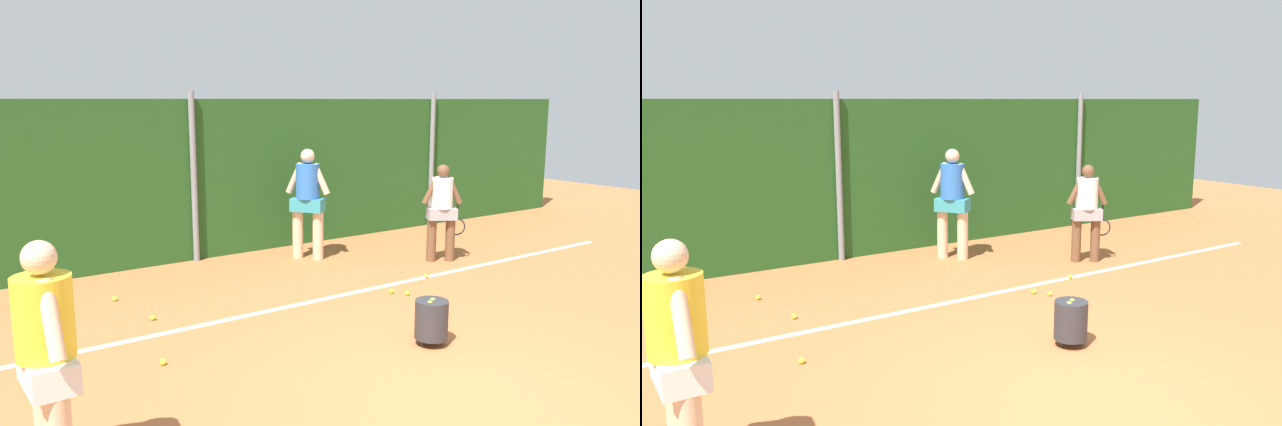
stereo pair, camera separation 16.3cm
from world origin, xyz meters
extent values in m
plane|color=#B76638|center=(0.00, 1.74, 0.00)|extent=(28.11, 28.11, 0.00)
cube|color=#23511E|center=(0.00, 5.92, 1.32)|extent=(18.27, 0.25, 2.64)
cylinder|color=gray|center=(0.00, 5.74, 1.38)|extent=(0.10, 0.10, 2.76)
cylinder|color=gray|center=(5.27, 5.74, 1.38)|extent=(0.10, 0.10, 2.76)
cube|color=white|center=(0.00, 2.90, 0.00)|extent=(13.35, 0.10, 0.01)
cube|color=white|center=(-3.26, 0.50, 0.87)|extent=(0.31, 0.52, 0.20)
cylinder|color=yellow|center=(-3.26, 0.50, 1.24)|extent=(0.38, 0.38, 0.55)
sphere|color=beige|center=(-3.26, 0.50, 1.64)|extent=(0.22, 0.22, 0.22)
cylinder|color=beige|center=(-3.25, 0.28, 1.29)|extent=(0.11, 0.31, 0.51)
cylinder|color=beige|center=(-3.26, 0.71, 1.29)|extent=(0.11, 0.31, 0.51)
cylinder|color=black|center=(-3.32, 0.79, 0.92)|extent=(0.03, 0.03, 0.28)
torus|color=#26262B|center=(-3.32, 0.79, 0.65)|extent=(0.03, 0.28, 0.28)
cylinder|color=brown|center=(3.19, 3.56, 0.35)|extent=(0.16, 0.16, 0.70)
cylinder|color=brown|center=(3.46, 3.41, 0.35)|extent=(0.16, 0.16, 0.70)
cube|color=#99999E|center=(3.33, 3.49, 0.79)|extent=(0.54, 0.47, 0.19)
cylinder|color=white|center=(3.33, 3.49, 1.13)|extent=(0.34, 0.34, 0.50)
sphere|color=brown|center=(3.33, 3.49, 1.49)|extent=(0.20, 0.20, 0.20)
cylinder|color=brown|center=(3.16, 3.58, 1.17)|extent=(0.26, 0.19, 0.48)
cylinder|color=brown|center=(3.50, 3.39, 1.17)|extent=(0.26, 0.19, 0.48)
cylinder|color=black|center=(3.59, 3.39, 0.83)|extent=(0.03, 0.03, 0.28)
torus|color=#26262B|center=(3.59, 3.39, 0.56)|extent=(0.26, 0.16, 0.28)
cylinder|color=beige|center=(1.72, 4.71, 0.40)|extent=(0.18, 0.18, 0.80)
cylinder|color=beige|center=(1.50, 4.99, 0.40)|extent=(0.18, 0.18, 0.80)
cube|color=teal|center=(1.61, 4.85, 0.91)|extent=(0.58, 0.62, 0.21)
cylinder|color=blue|center=(1.61, 4.85, 1.30)|extent=(0.39, 0.39, 0.57)
sphere|color=beige|center=(1.61, 4.85, 1.72)|extent=(0.23, 0.23, 0.23)
cylinder|color=beige|center=(1.75, 4.67, 1.35)|extent=(0.25, 0.28, 0.55)
cylinder|color=beige|center=(1.47, 5.03, 1.35)|extent=(0.25, 0.28, 0.55)
cylinder|color=#2D2D33|center=(0.66, 0.95, 0.29)|extent=(0.36, 0.36, 0.42)
cylinder|color=#2D2D33|center=(0.79, 0.95, 0.04)|extent=(0.02, 0.02, 0.08)
cylinder|color=#2D2D33|center=(0.54, 0.95, 0.04)|extent=(0.02, 0.02, 0.08)
cylinder|color=#2D2D33|center=(0.66, 1.08, 0.04)|extent=(0.02, 0.02, 0.08)
sphere|color=#CCDB33|center=(0.70, 0.98, 0.48)|extent=(0.07, 0.07, 0.07)
sphere|color=#CCDB33|center=(0.61, 0.93, 0.48)|extent=(0.07, 0.07, 0.07)
sphere|color=#CCDB33|center=(-2.83, 5.14, 0.03)|extent=(0.07, 0.07, 0.07)
sphere|color=#CCDB33|center=(1.62, 2.39, 0.03)|extent=(0.07, 0.07, 0.07)
sphere|color=#CCDB33|center=(-1.58, 3.40, 0.03)|extent=(0.07, 0.07, 0.07)
sphere|color=#CCDB33|center=(2.42, 2.86, 0.03)|extent=(0.07, 0.07, 0.07)
sphere|color=#CCDB33|center=(-1.74, 4.38, 0.03)|extent=(0.07, 0.07, 0.07)
sphere|color=#CCDB33|center=(1.50, 2.58, 0.03)|extent=(0.07, 0.07, 0.07)
sphere|color=#CCDB33|center=(-1.94, 2.07, 0.03)|extent=(0.07, 0.07, 0.07)
camera|label=1|loc=(-3.94, -3.68, 2.63)|focal=35.07mm
camera|label=2|loc=(-3.80, -3.77, 2.63)|focal=35.07mm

